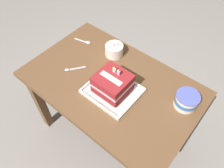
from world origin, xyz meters
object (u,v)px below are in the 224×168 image
at_px(bowl_stack, 114,50).
at_px(ice_cream_tub, 186,100).
at_px(serving_spoon_near_tray, 70,69).
at_px(foil_tray, 113,91).
at_px(birthday_cake, 113,83).
at_px(serving_spoon_by_bowls, 87,42).

relative_size(bowl_stack, ice_cream_tub, 0.97).
bearing_deg(ice_cream_tub, serving_spoon_near_tray, -161.83).
bearing_deg(foil_tray, birthday_cake, 90.00).
height_order(serving_spoon_near_tray, serving_spoon_by_bowls, serving_spoon_by_bowls).
distance_m(bowl_stack, serving_spoon_by_bowls, 0.24).
xyz_separation_m(foil_tray, serving_spoon_by_bowls, (-0.44, 0.23, -0.00)).
bearing_deg(birthday_cake, serving_spoon_near_tray, -173.30).
bearing_deg(foil_tray, serving_spoon_by_bowls, 152.59).
relative_size(ice_cream_tub, serving_spoon_near_tray, 1.10).
bearing_deg(bowl_stack, ice_cream_tub, -6.39).
bearing_deg(ice_cream_tub, serving_spoon_by_bowls, 177.99).
xyz_separation_m(foil_tray, birthday_cake, (0.00, 0.00, 0.08)).
bearing_deg(birthday_cake, bowl_stack, 127.68).
height_order(birthday_cake, serving_spoon_near_tray, birthday_cake).
relative_size(birthday_cake, ice_cream_tub, 1.41).
distance_m(birthday_cake, bowl_stack, 0.34).
relative_size(birthday_cake, serving_spoon_near_tray, 1.55).
xyz_separation_m(ice_cream_tub, serving_spoon_near_tray, (-0.72, -0.24, -0.04)).
xyz_separation_m(bowl_stack, serving_spoon_near_tray, (-0.13, -0.30, -0.03)).
relative_size(foil_tray, bowl_stack, 2.38).
height_order(foil_tray, bowl_stack, bowl_stack).
relative_size(birthday_cake, serving_spoon_by_bowls, 1.38).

